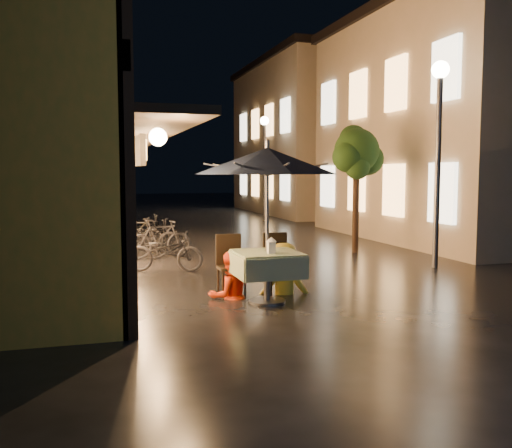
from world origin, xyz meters
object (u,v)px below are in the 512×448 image
object	(u,v)px
patio_umbrella	(267,161)
cafe_table	(267,264)
person_yellow	(284,244)
table_lantern	(271,244)
bicycle_0	(165,252)
streetlamp_near	(439,126)
person_orange	(229,253)

from	to	relation	value
patio_umbrella	cafe_table	bearing A→B (deg)	-176.42
patio_umbrella	person_yellow	bearing A→B (deg)	51.25
table_lantern	bicycle_0	size ratio (longest dim) A/B	0.16
streetlamp_near	person_orange	bearing A→B (deg)	-161.92
streetlamp_near	bicycle_0	size ratio (longest dim) A/B	2.77
person_orange	person_yellow	size ratio (longest dim) A/B	0.89
cafe_table	bicycle_0	bearing A→B (deg)	109.94
patio_umbrella	person_yellow	size ratio (longest dim) A/B	1.53
streetlamp_near	person_orange	world-z (taller)	streetlamp_near
streetlamp_near	bicycle_0	world-z (taller)	streetlamp_near
streetlamp_near	cafe_table	distance (m)	5.34
cafe_table	person_orange	distance (m)	0.70
person_orange	patio_umbrella	bearing A→B (deg)	123.11
cafe_table	table_lantern	world-z (taller)	table_lantern
bicycle_0	patio_umbrella	bearing A→B (deg)	-140.93
cafe_table	patio_umbrella	world-z (taller)	patio_umbrella
streetlamp_near	cafe_table	xyz separation A→B (m)	(-4.33, -2.07, -2.33)
person_yellow	bicycle_0	world-z (taller)	person_yellow
streetlamp_near	table_lantern	distance (m)	5.29
streetlamp_near	patio_umbrella	xyz separation A→B (m)	(-4.33, -2.07, -0.77)
bicycle_0	person_yellow	bearing A→B (deg)	-128.64
bicycle_0	streetlamp_near	bearing A→B (deg)	-82.00
person_orange	cafe_table	bearing A→B (deg)	123.11
cafe_table	person_orange	size ratio (longest dim) A/B	0.69
person_yellow	cafe_table	bearing A→B (deg)	62.80
cafe_table	bicycle_0	xyz separation A→B (m)	(-1.14, 3.15, -0.19)
person_yellow	person_orange	bearing A→B (deg)	16.60
person_orange	streetlamp_near	bearing A→B (deg)	-171.84
patio_umbrella	person_yellow	distance (m)	1.54
person_orange	table_lantern	bearing A→B (deg)	113.77
table_lantern	bicycle_0	distance (m)	3.58
cafe_table	person_orange	bearing A→B (deg)	133.03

